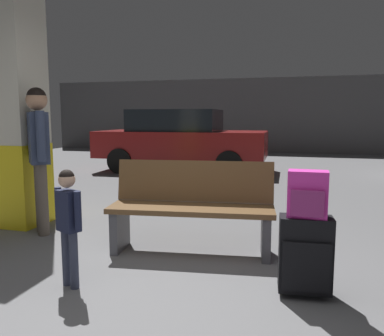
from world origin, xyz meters
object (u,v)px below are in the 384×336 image
object	(u,v)px
child	(68,215)
parked_car_far	(180,139)
suitcase	(305,255)
structural_pillar	(16,106)
bench	(192,207)
adult	(39,145)
backpack_bright	(307,195)

from	to	relation	value
child	parked_car_far	bearing A→B (deg)	99.77
suitcase	child	distance (m)	1.81
structural_pillar	bench	world-z (taller)	structural_pillar
parked_car_far	structural_pillar	bearing A→B (deg)	-95.27
structural_pillar	adult	size ratio (longest dim) A/B	1.78
bench	child	bearing A→B (deg)	-123.22
suitcase	child	xyz separation A→B (m)	(-1.77, -0.32, 0.25)
backpack_bright	adult	distance (m)	3.02
backpack_bright	suitcase	bearing A→B (deg)	34.17
backpack_bright	adult	size ratio (longest dim) A/B	0.21
structural_pillar	parked_car_far	size ratio (longest dim) A/B	0.71
structural_pillar	parked_car_far	distance (m)	5.25
adult	child	bearing A→B (deg)	-46.42
structural_pillar	suitcase	xyz separation A→B (m)	(3.39, -1.13, -1.14)
structural_pillar	suitcase	size ratio (longest dim) A/B	4.87
suitcase	backpack_bright	world-z (taller)	backpack_bright
suitcase	backpack_bright	size ratio (longest dim) A/B	1.78
backpack_bright	child	distance (m)	1.81
backpack_bright	child	world-z (taller)	backpack_bright
bench	parked_car_far	distance (m)	5.88
bench	backpack_bright	size ratio (longest dim) A/B	4.86
suitcase	adult	xyz separation A→B (m)	(-2.89, 0.86, 0.70)
adult	parked_car_far	world-z (taller)	adult
structural_pillar	adult	distance (m)	0.72
suitcase	backpack_bright	xyz separation A→B (m)	(-0.00, -0.00, 0.45)
backpack_bright	parked_car_far	distance (m)	6.96
bench	parked_car_far	size ratio (longest dim) A/B	0.40
structural_pillar	bench	xyz separation A→B (m)	(2.32, -0.39, -1.02)
structural_pillar	child	distance (m)	2.35
structural_pillar	adult	bearing A→B (deg)	-28.55
adult	parked_car_far	xyz separation A→B (m)	(-0.02, 5.46, -0.21)
backpack_bright	child	size ratio (longest dim) A/B	0.37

